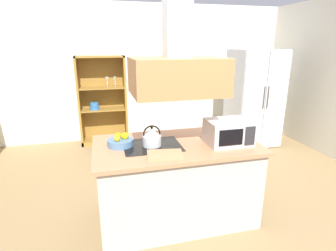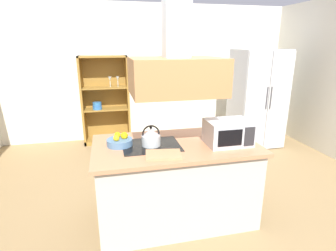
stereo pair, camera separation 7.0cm
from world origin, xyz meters
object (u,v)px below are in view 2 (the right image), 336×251
at_px(fruit_bowl, 120,141).
at_px(kettle, 151,137).
at_px(microwave, 228,132).
at_px(refrigerator, 257,99).
at_px(dish_cabinet, 106,105).
at_px(cutting_board, 163,154).

bearing_deg(fruit_bowl, kettle, -14.25).
xyz_separation_m(kettle, microwave, (0.80, -0.13, 0.04)).
distance_m(kettle, fruit_bowl, 0.33).
bearing_deg(refrigerator, dish_cabinet, 163.95).
distance_m(cutting_board, fruit_bowl, 0.54).
height_order(dish_cabinet, microwave, dish_cabinet).
relative_size(refrigerator, kettle, 8.27).
distance_m(kettle, microwave, 0.81).
xyz_separation_m(cutting_board, microwave, (0.73, 0.15, 0.12)).
bearing_deg(kettle, dish_cabinet, 99.40).
distance_m(dish_cabinet, microwave, 3.19).
bearing_deg(microwave, refrigerator, 52.83).
relative_size(refrigerator, dish_cabinet, 1.07).
bearing_deg(refrigerator, fruit_bowl, -145.26).
xyz_separation_m(refrigerator, cutting_board, (-2.32, -2.24, -0.01)).
distance_m(dish_cabinet, cutting_board, 3.11).
bearing_deg(refrigerator, cutting_board, -135.95).
xyz_separation_m(refrigerator, fruit_bowl, (-2.71, -1.88, 0.03)).
bearing_deg(dish_cabinet, microwave, -66.55).
xyz_separation_m(refrigerator, microwave, (-1.59, -2.09, 0.11)).
height_order(refrigerator, dish_cabinet, refrigerator).
bearing_deg(cutting_board, refrigerator, 44.05).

